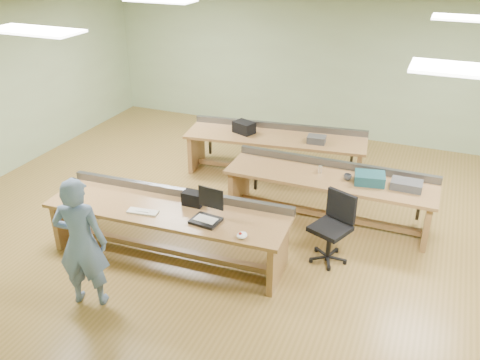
# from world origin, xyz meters

# --- Properties ---
(floor) EXTENTS (10.00, 10.00, 0.00)m
(floor) POSITION_xyz_m (0.00, 0.00, 0.00)
(floor) COLOR olive
(floor) RESTS_ON ground
(ceiling) EXTENTS (10.00, 10.00, 0.00)m
(ceiling) POSITION_xyz_m (0.00, 0.00, 3.00)
(ceiling) COLOR silver
(ceiling) RESTS_ON wall_back
(wall_back) EXTENTS (10.00, 0.04, 3.00)m
(wall_back) POSITION_xyz_m (0.00, 4.00, 1.50)
(wall_back) COLOR #96B085
(wall_back) RESTS_ON floor
(wall_front) EXTENTS (10.00, 0.04, 3.00)m
(wall_front) POSITION_xyz_m (0.00, -4.00, 1.50)
(wall_front) COLOR #96B085
(wall_front) RESTS_ON floor
(fluor_panels) EXTENTS (6.20, 3.50, 0.03)m
(fluor_panels) POSITION_xyz_m (0.00, 0.00, 2.97)
(fluor_panels) COLOR white
(fluor_panels) RESTS_ON ceiling
(workbench_front) EXTENTS (3.34, 1.06, 0.86)m
(workbench_front) POSITION_xyz_m (-0.91, -1.33, 0.57)
(workbench_front) COLOR olive
(workbench_front) RESTS_ON floor
(workbench_mid) EXTENTS (3.13, 0.85, 0.86)m
(workbench_mid) POSITION_xyz_m (0.87, 0.44, 0.56)
(workbench_mid) COLOR olive
(workbench_mid) RESTS_ON floor
(workbench_back) EXTENTS (3.29, 1.27, 0.86)m
(workbench_back) POSITION_xyz_m (-0.41, 1.68, 0.56)
(workbench_back) COLOR olive
(workbench_back) RESTS_ON floor
(person) EXTENTS (0.70, 0.56, 1.67)m
(person) POSITION_xyz_m (-1.35, -2.56, 0.84)
(person) COLOR #6581A6
(person) RESTS_ON floor
(laptop_base) EXTENTS (0.38, 0.33, 0.04)m
(laptop_base) POSITION_xyz_m (-0.28, -1.47, 0.77)
(laptop_base) COLOR black
(laptop_base) RESTS_ON workbench_front
(laptop_screen) EXTENTS (0.36, 0.05, 0.28)m
(laptop_screen) POSITION_xyz_m (-0.27, -1.33, 1.03)
(laptop_screen) COLOR black
(laptop_screen) RESTS_ON laptop_base
(keyboard) EXTENTS (0.43, 0.19, 0.02)m
(keyboard) POSITION_xyz_m (-1.14, -1.57, 0.76)
(keyboard) COLOR beige
(keyboard) RESTS_ON workbench_front
(trackball_mouse) EXTENTS (0.17, 0.19, 0.06)m
(trackball_mouse) POSITION_xyz_m (0.28, -1.62, 0.78)
(trackball_mouse) COLOR white
(trackball_mouse) RESTS_ON workbench_front
(camera_bag) EXTENTS (0.28, 0.18, 0.19)m
(camera_bag) POSITION_xyz_m (-0.63, -1.12, 0.84)
(camera_bag) COLOR black
(camera_bag) RESTS_ON workbench_front
(task_chair) EXTENTS (0.68, 0.68, 0.97)m
(task_chair) POSITION_xyz_m (1.16, -0.58, 0.36)
(task_chair) COLOR black
(task_chair) RESTS_ON floor
(parts_bin_teal) EXTENTS (0.48, 0.39, 0.15)m
(parts_bin_teal) POSITION_xyz_m (1.45, 0.42, 0.83)
(parts_bin_teal) COLOR #163F47
(parts_bin_teal) RESTS_ON workbench_mid
(parts_bin_grey) EXTENTS (0.44, 0.28, 0.12)m
(parts_bin_grey) POSITION_xyz_m (1.97, 0.45, 0.81)
(parts_bin_grey) COLOR #38383B
(parts_bin_grey) RESTS_ON workbench_mid
(mug) EXTENTS (0.14, 0.14, 0.09)m
(mug) POSITION_xyz_m (1.14, 0.40, 0.80)
(mug) COLOR #38383B
(mug) RESTS_ON workbench_mid
(drinks_can) EXTENTS (0.08, 0.08, 0.11)m
(drinks_can) POSITION_xyz_m (0.70, 0.48, 0.81)
(drinks_can) COLOR silver
(drinks_can) RESTS_ON workbench_mid
(storage_box_back) EXTENTS (0.43, 0.37, 0.21)m
(storage_box_back) POSITION_xyz_m (-0.99, 1.59, 0.85)
(storage_box_back) COLOR black
(storage_box_back) RESTS_ON workbench_back
(tray_back) EXTENTS (0.33, 0.26, 0.12)m
(tray_back) POSITION_xyz_m (0.35, 1.62, 0.81)
(tray_back) COLOR #38383B
(tray_back) RESTS_ON workbench_back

